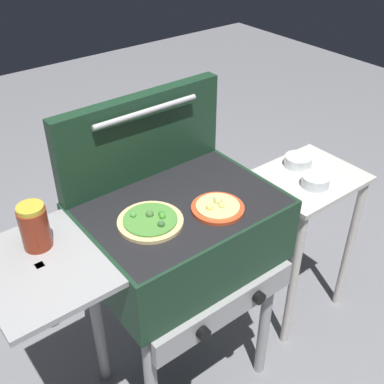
{
  "coord_description": "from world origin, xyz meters",
  "views": [
    {
      "loc": [
        -0.74,
        -1.01,
        1.8
      ],
      "look_at": [
        0.05,
        0.0,
        0.92
      ],
      "focal_mm": 44.43,
      "sensor_mm": 36.0,
      "label": 1
    }
  ],
  "objects": [
    {
      "name": "grill",
      "position": [
        -0.01,
        -0.0,
        0.76
      ],
      "size": [
        0.96,
        0.53,
        0.9
      ],
      "color": "#193823",
      "rests_on": "ground_plane"
    },
    {
      "name": "prep_table",
      "position": [
        0.66,
        0.0,
        0.53
      ],
      "size": [
        0.44,
        0.36,
        0.74
      ],
      "color": "beige",
      "rests_on": "ground_plane"
    },
    {
      "name": "ground_plane",
      "position": [
        0.0,
        0.0,
        0.0
      ],
      "size": [
        8.0,
        8.0,
        0.0
      ],
      "primitive_type": "plane",
      "color": "gray"
    },
    {
      "name": "sauce_jar",
      "position": [
        -0.45,
        0.08,
        0.97
      ],
      "size": [
        0.08,
        0.08,
        0.14
      ],
      "color": "maroon",
      "rests_on": "grill"
    },
    {
      "name": "grill_lid_open",
      "position": [
        0.0,
        0.21,
        1.05
      ],
      "size": [
        0.63,
        0.08,
        0.3
      ],
      "color": "#193823",
      "rests_on": "grill"
    },
    {
      "name": "pizza_cheese",
      "position": [
        0.07,
        -0.11,
        0.91
      ],
      "size": [
        0.17,
        0.17,
        0.04
      ],
      "color": "#C64723",
      "rests_on": "grill"
    },
    {
      "name": "topping_bowl_near",
      "position": [
        0.69,
        0.08,
        0.76
      ],
      "size": [
        0.12,
        0.12,
        0.04
      ],
      "color": "silver",
      "rests_on": "prep_table"
    },
    {
      "name": "topping_bowl_far",
      "position": [
        0.62,
        -0.06,
        0.76
      ],
      "size": [
        0.11,
        0.11,
        0.04
      ],
      "color": "silver",
      "rests_on": "prep_table"
    },
    {
      "name": "pizza_veggie",
      "position": [
        -0.14,
        -0.03,
        0.91
      ],
      "size": [
        0.2,
        0.2,
        0.03
      ],
      "color": "#E0C17F",
      "rests_on": "grill"
    }
  ]
}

